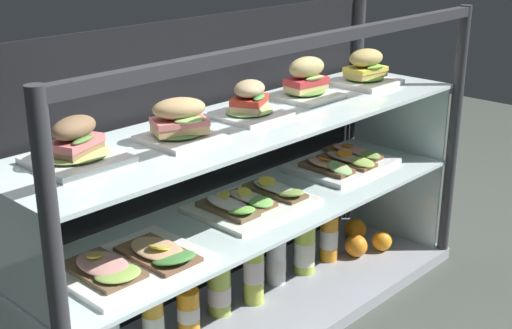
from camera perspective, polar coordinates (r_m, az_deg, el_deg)
The scene contains 25 objects.
ground_plane at distance 2.19m, azimuth -0.00°, elevation -12.85°, with size 6.00×6.00×0.02m, color #414841.
case_base_deck at distance 2.17m, azimuth -0.00°, elevation -12.17°, with size 1.55×0.44×0.04m, color #9C9FA9.
case_frame at distance 2.04m, azimuth -2.37°, elevation 0.49°, with size 1.55×0.44×0.90m.
riser_lower_tier at distance 2.08m, azimuth -0.00°, elevation -7.94°, with size 1.48×0.37×0.32m.
shelf_lower_glass at distance 2.01m, azimuth -0.00°, elevation -3.74°, with size 1.50×0.39×0.01m, color silver.
riser_upper_tier at distance 1.96m, azimuth -0.00°, elevation -0.15°, with size 1.48×0.37×0.26m.
shelf_upper_glass at distance 1.92m, azimuth -0.00°, elevation 3.60°, with size 1.50×0.39×0.01m, color silver.
plated_roll_sandwich_near_right_corner at distance 1.60m, azimuth -14.48°, elevation 1.36°, with size 0.19×0.19×0.11m.
plated_roll_sandwich_far_left at distance 1.72m, azimuth -6.25°, elevation 3.39°, with size 0.17×0.17×0.11m.
plated_roll_sandwich_near_left_corner at distance 1.92m, azimuth -0.52°, elevation 5.02°, with size 0.18×0.18×0.10m.
plated_roll_sandwich_right_of_center at distance 2.12m, azimuth 4.13°, elevation 6.71°, with size 0.18×0.18×0.13m.
plated_roll_sandwich_mid_right at distance 2.33m, azimuth 8.93°, elevation 7.56°, with size 0.19×0.19×0.12m.
open_sandwich_tray_mid_right at distance 1.69m, azimuth -10.00°, elevation -7.87°, with size 0.34×0.27×0.06m.
open_sandwich_tray_near_right_corner at distance 2.00m, azimuth -0.29°, elevation -3.03°, with size 0.34×0.25×0.06m.
open_sandwich_tray_near_left_corner at distance 2.33m, azimuth 7.12°, elevation 0.20°, with size 0.34×0.26×0.06m.
juice_bottle_near_post at distance 1.95m, azimuth -8.39°, elevation -12.56°, with size 0.06×0.06×0.22m.
juice_bottle_front_middle at distance 2.00m, azimuth -5.55°, elevation -11.83°, with size 0.07×0.07×0.20m.
juice_bottle_front_left_end at distance 2.10m, azimuth -3.03°, elevation -10.01°, with size 0.07×0.07×0.21m.
juice_bottle_front_second at distance 2.14m, azimuth -0.19°, elevation -8.60°, with size 0.06×0.06×0.26m.
juice_bottle_back_left at distance 2.26m, azimuth 1.66°, elevation -7.84°, with size 0.06×0.06×0.19m.
juice_bottle_front_fourth at distance 2.32m, azimuth 3.99°, elevation -6.56°, with size 0.07×0.07×0.25m.
juice_bottle_back_center at distance 2.41m, azimuth 5.97°, elevation -5.81°, with size 0.06×0.06×0.22m.
orange_fruit_beside_bottles at distance 2.59m, azimuth 8.13°, elevation -5.29°, with size 0.08×0.08×0.08m, color orange.
orange_fruit_near_left_post at distance 2.47m, azimuth 8.18°, elevation -6.59°, with size 0.08×0.08×0.08m, color orange.
orange_fruit_rolled_forward at distance 2.53m, azimuth 10.24°, elevation -6.17°, with size 0.07×0.07×0.07m, color orange.
Camera 1 is at (-1.34, -1.27, 1.17)m, focal length 49.02 mm.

